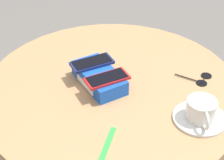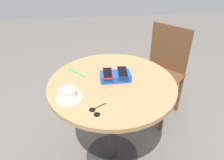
{
  "view_description": "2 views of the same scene",
  "coord_description": "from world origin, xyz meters",
  "views": [
    {
      "loc": [
        0.88,
        -0.49,
        1.53
      ],
      "look_at": [
        0.0,
        0.0,
        0.79
      ],
      "focal_mm": 60.0,
      "sensor_mm": 36.0,
      "label": 1
    },
    {
      "loc": [
        0.13,
        1.22,
        1.6
      ],
      "look_at": [
        0.0,
        0.0,
        0.79
      ],
      "focal_mm": 35.0,
      "sensor_mm": 36.0,
      "label": 2
    }
  ],
  "objects": [
    {
      "name": "phone_box",
      "position": [
        -0.03,
        -0.03,
        0.8
      ],
      "size": [
        0.21,
        0.11,
        0.05
      ],
      "color": "blue",
      "rests_on": "round_table"
    },
    {
      "name": "phone_navy",
      "position": [
        -0.08,
        -0.04,
        0.83
      ],
      "size": [
        0.07,
        0.15,
        0.01
      ],
      "color": "navy",
      "rests_on": "phone_box"
    },
    {
      "name": "sunglasses",
      "position": [
        0.12,
        0.28,
        0.77
      ],
      "size": [
        0.1,
        0.11,
        0.01
      ],
      "color": "black",
      "rests_on": "round_table"
    },
    {
      "name": "lanyard_strap",
      "position": [
        0.25,
        -0.16,
        0.77
      ],
      "size": [
        0.14,
        0.13,
        0.0
      ],
      "primitive_type": "cube",
      "rotation": [
        0.0,
        0.0,
        -0.77
      ],
      "color": "green",
      "rests_on": "round_table"
    },
    {
      "name": "round_table",
      "position": [
        0.0,
        0.0,
        0.62
      ],
      "size": [
        0.87,
        0.87,
        0.77
      ],
      "color": "#2D2D2D",
      "rests_on": "ground_plane"
    },
    {
      "name": "coffee_cup",
      "position": [
        0.28,
        0.14,
        0.81
      ],
      "size": [
        0.12,
        0.09,
        0.06
      ],
      "color": "silver",
      "rests_on": "saucer"
    },
    {
      "name": "phone_red",
      "position": [
        0.03,
        -0.03,
        0.83
      ],
      "size": [
        0.07,
        0.14,
        0.01
      ],
      "color": "red",
      "rests_on": "phone_box"
    },
    {
      "name": "saucer",
      "position": [
        0.28,
        0.14,
        0.78
      ],
      "size": [
        0.16,
        0.16,
        0.01
      ],
      "primitive_type": "cylinder",
      "color": "silver",
      "rests_on": "round_table"
    }
  ]
}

